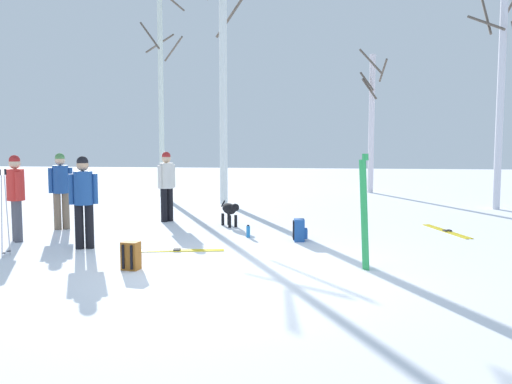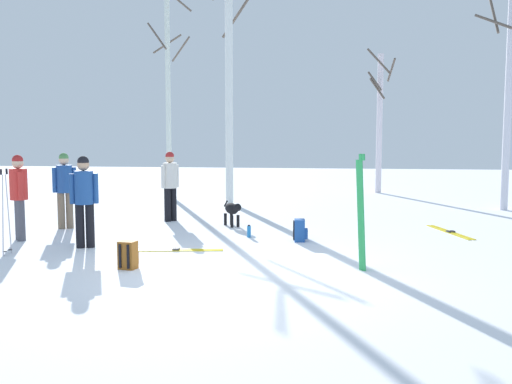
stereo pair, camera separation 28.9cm
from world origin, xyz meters
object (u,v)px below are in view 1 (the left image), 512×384
at_px(backpack_0, 131,256).
at_px(water_bottle_0, 248,231).
at_px(person_3, 61,186).
at_px(birch_tree_0, 161,90).
at_px(ski_pair_lying_1, 174,250).
at_px(birch_tree_2, 372,120).
at_px(birch_tree_3, 500,97).
at_px(person_1, 83,196).
at_px(dog, 230,210).
at_px(person_2, 16,192).
at_px(ski_pair_planted_1, 364,212).
at_px(birch_tree_1, 223,79).
at_px(ski_poles_1, 4,210).
at_px(ski_pair_lying_0, 446,231).
at_px(backpack_1, 300,230).
at_px(person_0, 167,182).

relative_size(backpack_0, water_bottle_0, 1.68).
height_order(person_3, birch_tree_0, birch_tree_0).
xyz_separation_m(ski_pair_lying_1, water_bottle_0, (1.16, 1.54, 0.11)).
distance_m(birch_tree_0, birch_tree_2, 7.80).
bearing_deg(birch_tree_3, ski_pair_lying_1, -138.08).
bearing_deg(ski_pair_lying_1, person_1, 178.63).
height_order(backpack_0, birch_tree_2, birch_tree_2).
relative_size(dog, birch_tree_2, 0.15).
distance_m(person_2, ski_pair_planted_1, 6.83).
xyz_separation_m(person_2, birch_tree_1, (2.96, 6.81, 2.88)).
xyz_separation_m(ski_pair_lying_1, ski_poles_1, (-2.79, -0.76, 0.80)).
distance_m(ski_pair_planted_1, backpack_0, 3.69).
relative_size(dog, backpack_0, 1.75).
height_order(ski_pair_lying_0, backpack_1, backpack_1).
bearing_deg(dog, person_0, 160.18).
bearing_deg(birch_tree_2, person_0, -125.14).
height_order(person_2, ski_pair_planted_1, ski_pair_planted_1).
xyz_separation_m(person_0, person_3, (-2.02, -1.44, 0.00)).
xyz_separation_m(person_1, birch_tree_3, (9.40, 6.87, 2.22)).
bearing_deg(person_3, birch_tree_3, 24.04).
relative_size(backpack_0, birch_tree_2, 0.08).
bearing_deg(dog, ski_pair_lying_1, -100.73).
distance_m(person_1, birch_tree_2, 13.19).
bearing_deg(birch_tree_1, person_0, -100.79).
bearing_deg(water_bottle_0, backpack_1, -15.59).
xyz_separation_m(ski_poles_1, water_bottle_0, (3.95, 2.30, -0.68)).
distance_m(ski_pair_planted_1, birch_tree_1, 9.66).
distance_m(person_1, birch_tree_3, 11.85).
xyz_separation_m(person_2, backpack_1, (5.57, 0.67, -0.77)).
bearing_deg(person_2, ski_poles_1, -67.69).
distance_m(dog, ski_pair_planted_1, 4.84).
bearing_deg(birch_tree_1, ski_poles_1, -106.53).
distance_m(ski_pair_lying_0, birch_tree_0, 11.11).
relative_size(ski_pair_planted_1, backpack_0, 4.10).
xyz_separation_m(ski_pair_planted_1, birch_tree_3, (4.39, 7.94, 2.31)).
height_order(person_0, person_3, same).
distance_m(person_0, birch_tree_3, 9.69).
bearing_deg(dog, backpack_0, -100.96).
xyz_separation_m(person_2, backpack_0, (3.04, -2.04, -0.77)).
xyz_separation_m(backpack_1, birch_tree_3, (5.46, 5.66, 2.99)).
relative_size(ski_poles_1, backpack_1, 3.44).
height_order(person_1, person_2, same).
xyz_separation_m(ski_pair_lying_1, backpack_0, (-0.30, -1.46, 0.20)).
bearing_deg(person_0, dog, -19.82).
bearing_deg(birch_tree_2, birch_tree_0, -162.57).
distance_m(ski_pair_lying_1, birch_tree_3, 10.82).
bearing_deg(person_3, birch_tree_2, 50.96).
bearing_deg(ski_pair_lying_0, birch_tree_0, 141.93).
distance_m(dog, ski_poles_1, 4.99).
bearing_deg(birch_tree_1, ski_pair_lying_0, -38.82).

